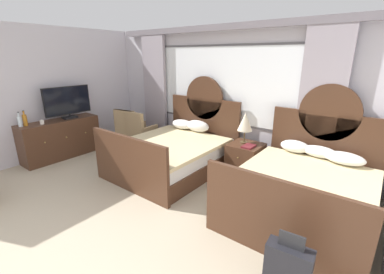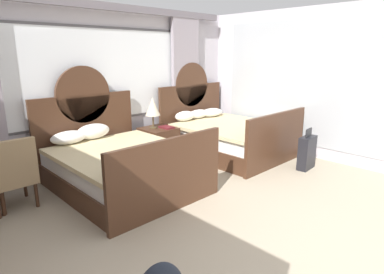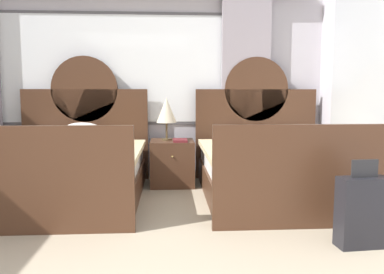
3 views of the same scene
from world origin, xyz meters
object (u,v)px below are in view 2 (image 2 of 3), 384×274
nightstand_between_beds (159,144)px  bed_near_mirror (226,135)px  suitcase_on_floor (307,152)px  table_lamp_on_nightstand (153,107)px  book_on_nightstand (167,127)px  bed_near_window (120,164)px  armchair_by_window_left (11,172)px

nightstand_between_beds → bed_near_mirror: bearing=-27.0°
nightstand_between_beds → suitcase_on_floor: suitcase_on_floor is taller
nightstand_between_beds → table_lamp_on_nightstand: (-0.07, 0.05, 0.68)m
book_on_nightstand → bed_near_window: bearing=-159.1°
table_lamp_on_nightstand → book_on_nightstand: (0.17, -0.16, -0.37)m
nightstand_between_beds → table_lamp_on_nightstand: bearing=143.8°
suitcase_on_floor → book_on_nightstand: bearing=124.2°
bed_near_mirror → table_lamp_on_nightstand: bearing=152.5°
bed_near_window → table_lamp_on_nightstand: bearing=30.4°
book_on_nightstand → suitcase_on_floor: bearing=-55.8°
armchair_by_window_left → suitcase_on_floor: bearing=-24.8°
bed_near_window → bed_near_mirror: bearing=0.1°
bed_near_mirror → suitcase_on_floor: (0.28, -1.52, -0.07)m
book_on_nightstand → suitcase_on_floor: 2.46m
bed_near_window → nightstand_between_beds: 1.35m
table_lamp_on_nightstand → suitcase_on_floor: size_ratio=0.81×
book_on_nightstand → suitcase_on_floor: (1.37, -2.02, -0.32)m
book_on_nightstand → nightstand_between_beds: bearing=132.2°
nightstand_between_beds → armchair_by_window_left: armchair_by_window_left is taller
bed_near_mirror → book_on_nightstand: bearing=155.6°
bed_near_window → suitcase_on_floor: 3.07m
nightstand_between_beds → suitcase_on_floor: size_ratio=0.85×
nightstand_between_beds → book_on_nightstand: bearing=-47.8°
nightstand_between_beds → armchair_by_window_left: size_ratio=0.64×
bed_near_window → armchair_by_window_left: bearing=166.1°
nightstand_between_beds → armchair_by_window_left: (-2.53, -0.28, 0.19)m
table_lamp_on_nightstand → suitcase_on_floor: table_lamp_on_nightstand is taller
bed_near_window → nightstand_between_beds: (1.20, 0.61, -0.05)m
table_lamp_on_nightstand → nightstand_between_beds: bearing=-36.2°
nightstand_between_beds → book_on_nightstand: (0.10, -0.11, 0.31)m
nightstand_between_beds → armchair_by_window_left: bearing=-173.6°
bed_near_mirror → table_lamp_on_nightstand: bed_near_mirror is taller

